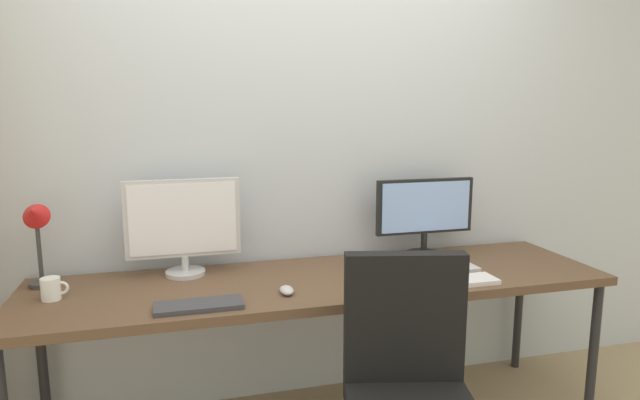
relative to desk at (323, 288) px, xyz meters
The scene contains 10 objects.
wall_back 0.74m from the desk, 90.00° to the left, with size 5.00×0.10×2.60m.
desk is the anchor object (origin of this frame).
monitor_left 0.70m from the desk, 160.51° to the left, with size 0.51×0.18×0.44m.
monitor_right 0.69m from the desk, 19.48° to the left, with size 0.52×0.18×0.40m.
desk_lamp 1.25m from the desk, behind, with size 0.11×0.15×0.40m.
keyboard_left 0.61m from the desk, 157.67° to the right, with size 0.34×0.13×0.02m, color #38383D.
keyboard_right 0.61m from the desk, 22.33° to the right, with size 0.33×0.13×0.02m, color silver.
computer_mouse 0.27m from the desk, 140.76° to the right, with size 0.06×0.10×0.03m, color silver.
laptop_closed 0.57m from the desk, ahead, with size 0.32×0.22×0.02m, color silver.
coffee_mug 1.13m from the desk, behind, with size 0.11×0.08×0.09m.
Camera 1 is at (-0.63, -1.67, 1.51)m, focal length 30.39 mm.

